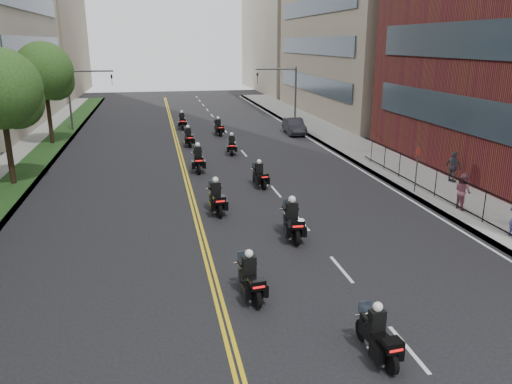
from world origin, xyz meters
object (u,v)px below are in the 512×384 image
motorcycle_2 (250,279)px  motorcycle_3 (292,222)px  motorcycle_6 (198,160)px  motorcycle_1 (378,337)px  motorcycle_5 (260,176)px  motorcycle_9 (218,128)px  motorcycle_10 (182,122)px  pedestrian_b (463,191)px  motorcycle_4 (216,199)px  motorcycle_7 (232,146)px  parked_sedan (294,126)px  pedestrian_c (453,167)px  motorcycle_8 (188,138)px

motorcycle_2 → motorcycle_3: 5.33m
motorcycle_2 → motorcycle_6: 16.73m
motorcycle_1 → motorcycle_5: size_ratio=0.99×
motorcycle_9 → motorcycle_10: size_ratio=0.95×
motorcycle_9 → pedestrian_b: pedestrian_b is taller
motorcycle_3 → motorcycle_10: 28.70m
motorcycle_4 → motorcycle_7: (2.75, 12.84, -0.07)m
motorcycle_1 → pedestrian_b: pedestrian_b is taller
motorcycle_1 → parked_sedan: (6.84, 32.26, 0.08)m
motorcycle_5 → motorcycle_9: motorcycle_9 is taller
motorcycle_5 → motorcycle_6: (-3.10, 4.23, 0.11)m
motorcycle_10 → parked_sedan: size_ratio=0.56×
motorcycle_5 → pedestrian_c: 11.12m
motorcycle_8 → parked_sedan: 10.30m
motorcycle_3 → motorcycle_9: (0.09, 24.57, -0.07)m
motorcycle_2 → parked_sedan: (9.46, 28.46, 0.06)m
pedestrian_b → pedestrian_c: pedestrian_c is taller
motorcycle_4 → pedestrian_b: bearing=-14.5°
motorcycle_3 → pedestrian_b: pedestrian_b is taller
motorcycle_3 → motorcycle_7: (0.06, 16.73, -0.09)m
motorcycle_6 → parked_sedan: bearing=52.9°
motorcycle_6 → motorcycle_4: bearing=-86.9°
motorcycle_8 → motorcycle_1: bearing=-89.2°
motorcycle_10 → motorcycle_6: bearing=-89.9°
motorcycle_2 → motorcycle_10: motorcycle_10 is taller
motorcycle_1 → motorcycle_9: motorcycle_9 is taller
motorcycle_2 → motorcycle_3: (2.67, 4.61, 0.08)m
motorcycle_1 → motorcycle_6: (-2.77, 20.53, 0.12)m
motorcycle_3 → motorcycle_1: bearing=-87.3°
motorcycle_6 → motorcycle_7: bearing=60.3°
motorcycle_4 → motorcycle_9: size_ratio=1.07×
motorcycle_8 → motorcycle_9: size_ratio=1.02×
parked_sedan → pedestrian_b: pedestrian_b is taller
motorcycle_4 → motorcycle_9: motorcycle_4 is taller
motorcycle_8 → motorcycle_6: bearing=-94.5°
motorcycle_7 → parked_sedan: 9.80m
motorcycle_2 → pedestrian_c: 17.61m
motorcycle_1 → motorcycle_8: motorcycle_8 is taller
motorcycle_3 → pedestrian_b: size_ratio=1.42×
motorcycle_9 → pedestrian_b: bearing=-75.1°
parked_sedan → motorcycle_5: bearing=-108.6°
motorcycle_1 → motorcycle_10: bearing=89.9°
motorcycle_2 → pedestrian_b: 13.24m
motorcycle_3 → motorcycle_5: (0.28, 7.90, -0.10)m
motorcycle_8 → pedestrian_b: pedestrian_b is taller
motorcycle_6 → parked_sedan: motorcycle_6 is taller
motorcycle_1 → pedestrian_b: 13.55m
motorcycle_5 → motorcycle_6: bearing=119.3°
motorcycle_3 → parked_sedan: size_ratio=0.59×
pedestrian_c → parked_sedan: bearing=0.4°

